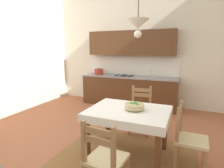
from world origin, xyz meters
name	(u,v)px	position (x,y,z in m)	size (l,w,h in m)	color
ground_plane	(97,149)	(0.00, 0.00, -0.05)	(6.01, 6.25, 0.10)	#A86042
wall_back	(141,37)	(0.00, 2.88, 2.02)	(6.01, 0.12, 4.04)	silver
area_rug	(126,157)	(0.58, -0.12, 0.00)	(2.10, 1.60, 0.01)	olive
kitchen_cabinetry	(129,77)	(-0.24, 2.55, 0.86)	(2.81, 0.63, 2.20)	#56331C
dining_table	(128,118)	(0.58, -0.02, 0.62)	(1.24, 0.97, 0.75)	brown
dining_chair_window_side	(189,139)	(1.47, -0.02, 0.44)	(0.44, 0.44, 0.93)	#D1BC89
dining_chair_kitchen_side	(140,111)	(0.54, 0.89, 0.44)	(0.46, 0.46, 0.93)	#D1BC89
dining_chair_camera_side	(105,160)	(0.60, -0.93, 0.44)	(0.45, 0.45, 0.93)	#D1BC89
fruit_bowl	(135,106)	(0.67, 0.01, 0.81)	(0.30, 0.30, 0.12)	tan
pendant_lamp	(138,25)	(0.69, 0.02, 2.02)	(0.32, 0.32, 0.80)	black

